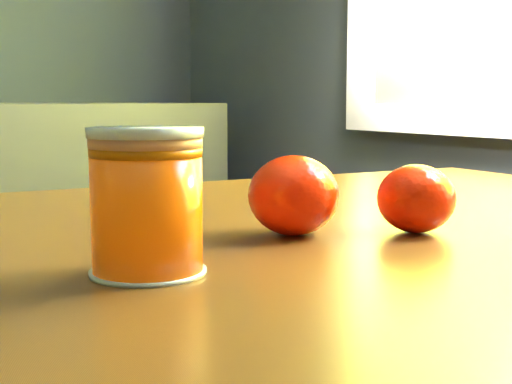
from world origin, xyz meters
TOP-DOWN VIEW (x-y plane):
  - table at (1.02, -0.01)m, footprint 1.10×0.80m
  - juice_glass at (0.85, -0.10)m, footprint 0.08×0.08m
  - orange_front at (1.01, -0.04)m, footprint 0.10×0.10m
  - orange_back at (1.11, -0.08)m, footprint 0.09×0.09m

SIDE VIEW (x-z plane):
  - table at x=1.02m, z-range 0.30..1.09m
  - orange_back at x=1.11m, z-range 0.80..0.85m
  - orange_front at x=1.01m, z-range 0.80..0.86m
  - juice_glass at x=0.85m, z-range 0.80..0.89m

